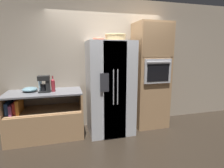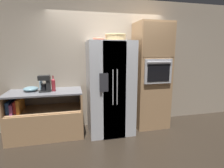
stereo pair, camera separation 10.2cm
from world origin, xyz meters
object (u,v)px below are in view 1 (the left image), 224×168
Objects in this scene: coffee_maker at (45,83)px; refrigerator at (110,88)px; bottle_short at (53,85)px; wicker_basket at (115,37)px; bottle_tall at (40,85)px; mixing_bowl at (30,89)px; wall_oven at (150,76)px; fruit_bowl at (98,39)px.

refrigerator is at bearing -1.60° from coffee_maker.
bottle_short is 0.14m from coffee_maker.
wicker_basket is 1.74m from bottle_tall.
bottle_short is 0.45m from mixing_bowl.
coffee_maker reaches higher than mixing_bowl.
refrigerator is 1.37m from bottle_tall.
bottle_short is 1.07× the size of mixing_bowl.
wall_oven is 7.27× the size of coffee_maker.
coffee_maker reaches higher than bottle_short.
bottle_tall is 0.18m from coffee_maker.
fruit_bowl is 0.72× the size of coffee_maker.
refrigerator is at bearing -5.36° from fruit_bowl.
refrigerator reaches higher than bottle_short.
coffee_maker reaches higher than bottle_tall.
refrigerator is at bearing 146.44° from wicker_basket.
fruit_bowl is 0.75× the size of bottle_short.
wall_oven is 2.20m from coffee_maker.
wicker_basket is at bearing -14.88° from fruit_bowl.
mixing_bowl is at bearing 159.82° from coffee_maker.
wicker_basket is 0.33m from fruit_bowl.
mixing_bowl is at bearing 166.84° from bottle_short.
mixing_bowl is (-1.55, 0.14, 0.02)m from refrigerator.
refrigerator is 0.83× the size of wall_oven.
bottle_short reaches higher than bottle_tall.
wall_oven is at bearing 1.31° from coffee_maker.
bottle_tall is (-2.31, 0.08, -0.11)m from wall_oven.
fruit_bowl is (-1.17, -0.06, 0.77)m from wall_oven.
fruit_bowl is at bearing -5.33° from mixing_bowl.
bottle_short reaches higher than mixing_bowl.
wicker_basket is 1.37× the size of bottle_short.
wicker_basket is 1.46× the size of mixing_bowl.
wicker_basket is 1.83× the size of fruit_bowl.
refrigerator is 1.02m from wicker_basket.
refrigerator is 8.37× the size of fruit_bowl.
fruit_bowl is 0.87× the size of bottle_tall.
wall_oven is (0.95, 0.09, 0.20)m from refrigerator.
bottle_tall is at bearing 177.94° from wall_oven.
bottle_tall is at bearing 172.62° from fruit_bowl.
wall_oven is 8.07× the size of mixing_bowl.
refrigerator reaches higher than bottle_tall.
bottle_short is at bearing -13.16° from mixing_bowl.
wicker_basket is at bearing -170.10° from wall_oven.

